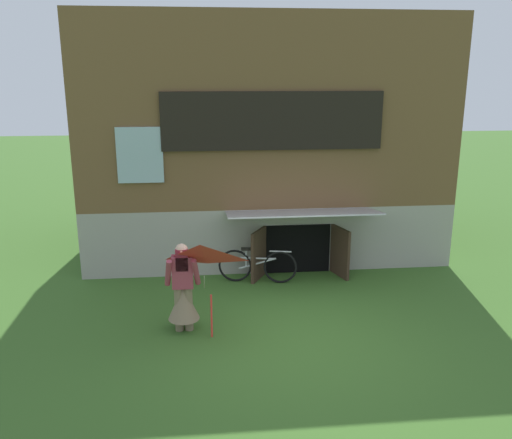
% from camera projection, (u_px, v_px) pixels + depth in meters
% --- Properties ---
extents(ground_plane, '(60.00, 60.00, 0.00)m').
position_uv_depth(ground_plane, '(296.00, 339.00, 8.69)').
color(ground_plane, '#386023').
extents(log_house, '(7.93, 5.79, 5.32)m').
position_uv_depth(log_house, '(260.00, 136.00, 13.10)').
color(log_house, '#9E998E').
rests_on(log_house, ground_plane).
extents(person, '(0.60, 0.52, 1.51)m').
position_uv_depth(person, '(183.00, 295.00, 8.84)').
color(person, '#7F6B51').
rests_on(person, ground_plane).
extents(kite, '(1.09, 1.17, 1.52)m').
position_uv_depth(kite, '(201.00, 273.00, 8.13)').
color(kite, red).
rests_on(kite, ground_plane).
extents(bicycle_silver, '(1.58, 0.36, 0.73)m').
position_uv_depth(bicycle_silver, '(257.00, 266.00, 10.95)').
color(bicycle_silver, black).
rests_on(bicycle_silver, ground_plane).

